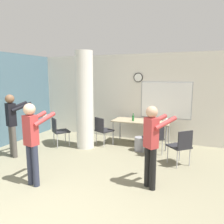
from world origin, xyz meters
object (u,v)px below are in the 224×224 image
at_px(chair_table_left, 103,129).
at_px(folding_table, 141,122).
at_px(chair_table_right, 154,137).
at_px(chair_mid_room, 181,145).
at_px(person_playing_side, 152,141).
at_px(person_watching_back, 12,121).
at_px(bottle_on_table, 133,118).
at_px(person_playing_front, 32,138).
at_px(chair_near_pillar, 59,130).

bearing_deg(chair_table_left, folding_table, 23.76).
relative_size(folding_table, chair_table_right, 1.97).
height_order(chair_mid_room, person_playing_side, person_playing_side).
distance_m(chair_table_right, person_watching_back, 3.73).
height_order(chair_mid_room, person_watching_back, person_watching_back).
distance_m(bottle_on_table, person_playing_front, 3.27).
xyz_separation_m(folding_table, chair_mid_room, (1.26, -1.20, -0.20)).
height_order(bottle_on_table, chair_near_pillar, bottle_on_table).
relative_size(bottle_on_table, chair_mid_room, 0.27).
relative_size(bottle_on_table, person_watching_back, 0.14).
xyz_separation_m(folding_table, chair_table_right, (0.55, -0.74, -0.20)).
relative_size(chair_near_pillar, person_watching_back, 0.53).
relative_size(person_watching_back, person_playing_front, 1.02).
bearing_deg(person_watching_back, chair_table_right, 23.37).
relative_size(chair_mid_room, chair_table_right, 1.00).
relative_size(chair_mid_room, chair_table_left, 1.00).
distance_m(chair_table_left, person_watching_back, 2.52).
bearing_deg(bottle_on_table, chair_table_right, -38.42).
xyz_separation_m(chair_mid_room, person_watching_back, (-4.11, -1.00, 0.45)).
distance_m(chair_table_right, person_playing_front, 3.12).
distance_m(person_watching_back, person_playing_side, 3.68).
bearing_deg(person_playing_side, chair_table_right, 99.06).
bearing_deg(chair_near_pillar, chair_table_left, 26.07).
relative_size(chair_table_left, person_playing_side, 0.55).
distance_m(person_watching_back, person_playing_front, 1.84).
bearing_deg(chair_table_left, person_watching_back, -135.62).
relative_size(chair_table_left, person_playing_front, 0.54).
height_order(folding_table, person_playing_front, person_playing_front).
xyz_separation_m(bottle_on_table, person_playing_side, (1.05, -2.36, 0.08)).
bearing_deg(person_playing_side, chair_mid_room, 71.28).
xyz_separation_m(chair_mid_room, person_playing_front, (-2.56, -2.01, 0.43)).
relative_size(chair_near_pillar, person_playing_front, 0.54).
xyz_separation_m(folding_table, chair_near_pillar, (-2.26, -1.05, -0.20)).
distance_m(folding_table, person_playing_side, 2.63).
distance_m(bottle_on_table, person_watching_back, 3.35).
height_order(chair_table_right, chair_near_pillar, same).
distance_m(chair_table_left, person_playing_front, 2.78).
bearing_deg(person_playing_side, chair_table_left, 133.49).
height_order(person_watching_back, person_playing_side, person_watching_back).
xyz_separation_m(folding_table, person_playing_side, (0.83, -2.48, 0.22)).
height_order(person_watching_back, person_playing_front, person_watching_back).
distance_m(bottle_on_table, person_playing_side, 2.59).
xyz_separation_m(person_watching_back, person_playing_side, (3.67, -0.28, -0.04)).
bearing_deg(person_watching_back, person_playing_side, -4.34).
relative_size(bottle_on_table, chair_table_left, 0.27).
distance_m(bottle_on_table, chair_table_left, 0.98).
distance_m(chair_mid_room, person_watching_back, 4.25).
bearing_deg(chair_table_right, folding_table, 126.85).
xyz_separation_m(folding_table, person_watching_back, (-2.84, -2.20, 0.26)).
height_order(folding_table, chair_mid_room, chair_mid_room).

